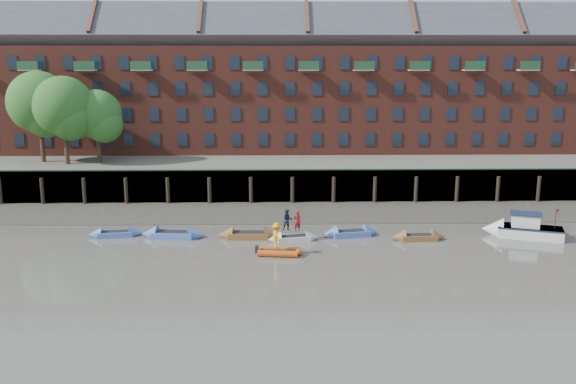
{
  "coord_description": "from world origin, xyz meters",
  "views": [
    {
      "loc": [
        -3.6,
        -35.78,
        13.28
      ],
      "look_at": [
        -2.62,
        12.0,
        3.2
      ],
      "focal_mm": 38.0,
      "sensor_mm": 36.0,
      "label": 1
    }
  ],
  "objects_px": {
    "rowboat_0": "(115,234)",
    "rowboat_6": "(418,237)",
    "rowboat_4": "(350,233)",
    "rowboat_3": "(293,238)",
    "person_rower_b": "(287,220)",
    "motor_launch": "(517,229)",
    "person_rib_crew": "(277,236)",
    "rib_tender": "(280,252)",
    "rowboat_2": "(248,235)",
    "rowboat_1": "(173,234)",
    "person_rower_a": "(297,221)"
  },
  "relations": [
    {
      "from": "motor_launch",
      "to": "person_rib_crew",
      "type": "xyz_separation_m",
      "value": [
        -18.79,
        -4.34,
        0.8
      ]
    },
    {
      "from": "rowboat_2",
      "to": "rowboat_6",
      "type": "bearing_deg",
      "value": -2.16
    },
    {
      "from": "person_rower_b",
      "to": "rib_tender",
      "type": "bearing_deg",
      "value": -105.87
    },
    {
      "from": "rowboat_0",
      "to": "rib_tender",
      "type": "height_order",
      "value": "rowboat_0"
    },
    {
      "from": "rowboat_0",
      "to": "rowboat_6",
      "type": "height_order",
      "value": "rowboat_6"
    },
    {
      "from": "rowboat_4",
      "to": "rib_tender",
      "type": "relative_size",
      "value": 1.51
    },
    {
      "from": "rowboat_1",
      "to": "person_rower_a",
      "type": "relative_size",
      "value": 3.16
    },
    {
      "from": "person_rower_a",
      "to": "person_rib_crew",
      "type": "relative_size",
      "value": 0.87
    },
    {
      "from": "rowboat_2",
      "to": "person_rower_a",
      "type": "height_order",
      "value": "person_rower_a"
    },
    {
      "from": "rowboat_4",
      "to": "person_rib_crew",
      "type": "height_order",
      "value": "person_rib_crew"
    },
    {
      "from": "motor_launch",
      "to": "rowboat_3",
      "type": "bearing_deg",
      "value": 22.09
    },
    {
      "from": "motor_launch",
      "to": "person_rower_b",
      "type": "xyz_separation_m",
      "value": [
        -17.97,
        -0.67,
        0.97
      ]
    },
    {
      "from": "person_rib_crew",
      "to": "motor_launch",
      "type": "bearing_deg",
      "value": -95.6
    },
    {
      "from": "rib_tender",
      "to": "rowboat_2",
      "type": "bearing_deg",
      "value": 126.82
    },
    {
      "from": "rowboat_0",
      "to": "rowboat_4",
      "type": "distance_m",
      "value": 18.46
    },
    {
      "from": "rowboat_0",
      "to": "rib_tender",
      "type": "distance_m",
      "value": 13.85
    },
    {
      "from": "rowboat_4",
      "to": "person_rower_b",
      "type": "distance_m",
      "value": 5.26
    },
    {
      "from": "rowboat_4",
      "to": "motor_launch",
      "type": "distance_m",
      "value": 13.01
    },
    {
      "from": "rowboat_0",
      "to": "person_rower_a",
      "type": "bearing_deg",
      "value": -15.96
    },
    {
      "from": "rowboat_1",
      "to": "rowboat_6",
      "type": "xyz_separation_m",
      "value": [
        18.97,
        -1.02,
        -0.04
      ]
    },
    {
      "from": "rowboat_4",
      "to": "rowboat_3",
      "type": "bearing_deg",
      "value": -175.86
    },
    {
      "from": "rowboat_0",
      "to": "person_rib_crew",
      "type": "distance_m",
      "value": 13.67
    },
    {
      "from": "rowboat_0",
      "to": "rowboat_6",
      "type": "relative_size",
      "value": 1.0
    },
    {
      "from": "rib_tender",
      "to": "person_rib_crew",
      "type": "relative_size",
      "value": 1.7
    },
    {
      "from": "rowboat_1",
      "to": "person_rower_a",
      "type": "bearing_deg",
      "value": -1.33
    },
    {
      "from": "rowboat_0",
      "to": "person_rower_b",
      "type": "distance_m",
      "value": 13.62
    },
    {
      "from": "rowboat_2",
      "to": "motor_launch",
      "type": "distance_m",
      "value": 21.0
    },
    {
      "from": "rowboat_0",
      "to": "rowboat_1",
      "type": "relative_size",
      "value": 0.84
    },
    {
      "from": "rowboat_4",
      "to": "person_rower_a",
      "type": "xyz_separation_m",
      "value": [
        -4.24,
        -1.23,
        1.34
      ]
    },
    {
      "from": "rowboat_3",
      "to": "person_rower_b",
      "type": "bearing_deg",
      "value": 149.93
    },
    {
      "from": "rowboat_6",
      "to": "motor_launch",
      "type": "relative_size",
      "value": 0.68
    },
    {
      "from": "rowboat_3",
      "to": "person_rower_a",
      "type": "xyz_separation_m",
      "value": [
        0.28,
        -0.02,
        1.38
      ]
    },
    {
      "from": "rowboat_2",
      "to": "person_rib_crew",
      "type": "xyz_separation_m",
      "value": [
        2.2,
        -4.35,
        1.18
      ]
    },
    {
      "from": "rowboat_2",
      "to": "person_rower_a",
      "type": "xyz_separation_m",
      "value": [
        3.75,
        -0.87,
        1.33
      ]
    },
    {
      "from": "person_rower_b",
      "to": "person_rib_crew",
      "type": "bearing_deg",
      "value": -109.68
    },
    {
      "from": "motor_launch",
      "to": "rowboat_0",
      "type": "bearing_deg",
      "value": 18.12
    },
    {
      "from": "person_rower_b",
      "to": "motor_launch",
      "type": "bearing_deg",
      "value": -4.88
    },
    {
      "from": "person_rower_a",
      "to": "rowboat_4",
      "type": "bearing_deg",
      "value": -175.51
    },
    {
      "from": "rowboat_2",
      "to": "rib_tender",
      "type": "relative_size",
      "value": 1.53
    },
    {
      "from": "rowboat_3",
      "to": "rowboat_6",
      "type": "xyz_separation_m",
      "value": [
        9.62,
        0.05,
        0.01
      ]
    },
    {
      "from": "rowboat_0",
      "to": "motor_launch",
      "type": "distance_m",
      "value": 31.46
    },
    {
      "from": "person_rower_a",
      "to": "person_rower_b",
      "type": "distance_m",
      "value": 0.75
    },
    {
      "from": "rowboat_2",
      "to": "rowboat_3",
      "type": "bearing_deg",
      "value": -12.44
    },
    {
      "from": "rib_tender",
      "to": "person_rib_crew",
      "type": "distance_m",
      "value": 1.22
    },
    {
      "from": "rowboat_1",
      "to": "rowboat_4",
      "type": "xyz_separation_m",
      "value": [
        13.87,
        0.14,
        -0.02
      ]
    },
    {
      "from": "rowboat_1",
      "to": "rowboat_3",
      "type": "bearing_deg",
      "value": -1.43
    },
    {
      "from": "rib_tender",
      "to": "person_rib_crew",
      "type": "bearing_deg",
      "value": -165.01
    },
    {
      "from": "person_rower_a",
      "to": "person_rower_b",
      "type": "bearing_deg",
      "value": -25.77
    },
    {
      "from": "rowboat_6",
      "to": "rowboat_3",
      "type": "bearing_deg",
      "value": 177.05
    },
    {
      "from": "rowboat_3",
      "to": "rowboat_0",
      "type": "bearing_deg",
      "value": 164.2
    }
  ]
}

